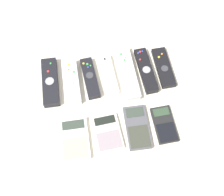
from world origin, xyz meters
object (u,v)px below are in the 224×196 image
(remote_1, at_px, (71,82))
(calculator_3, at_px, (164,124))
(remote_3, at_px, (108,75))
(remote_5, at_px, (146,71))
(calculator_2, at_px, (137,127))
(calculator_0, at_px, (75,139))
(calculator_1, at_px, (108,133))
(remote_2, at_px, (90,78))
(remote_0, at_px, (50,82))
(remote_4, at_px, (128,73))
(remote_6, at_px, (163,68))

(remote_1, bearing_deg, calculator_3, -35.74)
(remote_3, xyz_separation_m, remote_5, (0.13, -0.01, 0.00))
(remote_1, xyz_separation_m, remote_5, (0.26, 0.00, -0.00))
(calculator_3, bearing_deg, calculator_2, 176.05)
(calculator_0, xyz_separation_m, calculator_2, (0.20, 0.01, -0.00))
(calculator_1, bearing_deg, remote_2, 94.27)
(remote_0, distance_m, remote_4, 0.27)
(remote_3, height_order, calculator_1, remote_3)
(remote_0, xyz_separation_m, remote_2, (0.14, -0.01, -0.00))
(calculator_1, distance_m, calculator_2, 0.10)
(remote_1, bearing_deg, remote_0, 171.40)
(remote_6, bearing_deg, remote_3, 178.17)
(remote_5, xyz_separation_m, calculator_0, (-0.28, -0.21, -0.00))
(remote_3, distance_m, calculator_2, 0.22)
(remote_3, bearing_deg, calculator_3, -57.37)
(remote_5, bearing_deg, calculator_0, -145.76)
(calculator_1, bearing_deg, remote_3, 76.78)
(remote_5, distance_m, calculator_3, 0.21)
(calculator_2, bearing_deg, calculator_0, -176.41)
(remote_3, distance_m, calculator_1, 0.21)
(calculator_0, xyz_separation_m, calculator_3, (0.29, 0.00, -0.00))
(remote_6, distance_m, calculator_3, 0.22)
(remote_1, distance_m, remote_5, 0.26)
(calculator_2, bearing_deg, remote_4, 89.80)
(remote_4, height_order, remote_5, remote_4)
(remote_6, height_order, calculator_2, remote_6)
(remote_1, bearing_deg, calculator_2, -45.90)
(remote_1, distance_m, remote_2, 0.07)
(remote_4, distance_m, calculator_2, 0.20)
(remote_4, height_order, remote_6, remote_4)
(remote_4, height_order, calculator_0, remote_4)
(remote_1, xyz_separation_m, calculator_1, (0.09, -0.20, -0.01))
(remote_4, distance_m, calculator_3, 0.22)
(remote_4, bearing_deg, calculator_3, -69.22)
(remote_3, height_order, calculator_3, remote_3)
(calculator_2, bearing_deg, remote_1, 135.49)
(remote_0, height_order, calculator_0, remote_0)
(calculator_0, distance_m, calculator_3, 0.29)
(remote_5, distance_m, calculator_0, 0.35)
(remote_4, relative_size, remote_6, 1.28)
(remote_1, height_order, remote_2, remote_1)
(remote_3, bearing_deg, remote_1, -179.18)
(remote_2, relative_size, calculator_3, 1.24)
(remote_1, height_order, remote_6, remote_1)
(remote_1, xyz_separation_m, remote_4, (0.20, 0.00, 0.00))
(remote_2, bearing_deg, remote_5, -4.68)
(remote_2, xyz_separation_m, calculator_1, (0.03, -0.21, -0.01))
(remote_2, height_order, remote_6, remote_2)
(calculator_0, height_order, calculator_1, calculator_0)
(calculator_0, distance_m, calculator_1, 0.11)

